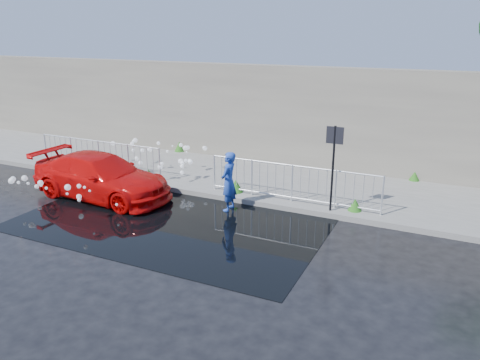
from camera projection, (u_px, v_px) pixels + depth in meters
name	position (u px, v px, depth m)	size (l,w,h in m)	color
ground	(135.00, 231.00, 11.83)	(90.00, 90.00, 0.00)	black
pavement	(224.00, 175.00, 16.11)	(30.00, 4.00, 0.15)	slate
curb	(195.00, 192.00, 14.38)	(30.00, 0.25, 0.16)	slate
retaining_wall	(251.00, 112.00, 17.44)	(30.00, 0.60, 3.50)	#686157
puddle	(173.00, 220.00, 12.48)	(8.00, 5.00, 0.01)	black
sign_post	(334.00, 155.00, 12.27)	(0.45, 0.06, 2.50)	black
railing_left	(99.00, 155.00, 16.10)	(5.05, 0.05, 1.10)	silver
railing_right	(292.00, 182.00, 13.27)	(5.05, 0.05, 1.10)	silver
weeds	(207.00, 170.00, 15.76)	(12.17, 3.93, 0.40)	#225216
water_spray	(129.00, 163.00, 14.92)	(3.73, 5.75, 0.95)	white
red_car	(101.00, 177.00, 14.02)	(1.83, 4.51, 1.31)	red
person	(229.00, 182.00, 12.95)	(0.61, 0.40, 1.69)	#2244AB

